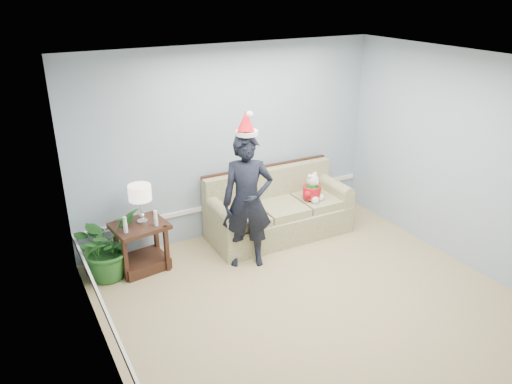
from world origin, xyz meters
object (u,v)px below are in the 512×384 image
at_px(table_lamp, 140,194).
at_px(man, 247,202).
at_px(side_table, 142,251).
at_px(teddy_bear, 312,190).
at_px(sofa, 277,212).
at_px(houseplant, 106,245).

height_order(table_lamp, man, man).
xyz_separation_m(side_table, teddy_bear, (2.49, -0.18, 0.41)).
relative_size(sofa, man, 1.16).
distance_m(sofa, teddy_bear, 0.60).
distance_m(man, teddy_bear, 1.31).
bearing_deg(side_table, houseplant, 178.49).
relative_size(side_table, table_lamp, 1.43).
bearing_deg(side_table, man, -22.82).
height_order(man, teddy_bear, man).
xyz_separation_m(sofa, houseplant, (-2.45, 0.00, 0.11)).
bearing_deg(man, side_table, 179.54).
height_order(houseplant, man, man).
distance_m(table_lamp, houseplant, 0.75).
bearing_deg(side_table, teddy_bear, -4.03).
relative_size(table_lamp, houseplant, 0.56).
bearing_deg(houseplant, sofa, -0.11).
bearing_deg(sofa, man, -144.20).
distance_m(side_table, teddy_bear, 2.53).
bearing_deg(houseplant, man, -17.75).
height_order(sofa, houseplant, sofa).
xyz_separation_m(sofa, man, (-0.76, -0.53, 0.54)).
relative_size(man, teddy_bear, 4.14).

